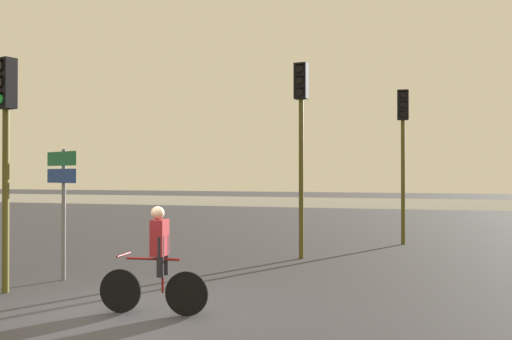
{
  "coord_description": "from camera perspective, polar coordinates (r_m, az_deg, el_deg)",
  "views": [
    {
      "loc": [
        4.42,
        -7.43,
        2.09
      ],
      "look_at": [
        0.5,
        5.0,
        2.2
      ],
      "focal_mm": 40.0,
      "sensor_mm": 36.0,
      "label": 1
    }
  ],
  "objects": [
    {
      "name": "traffic_light_center",
      "position": [
        14.29,
        4.53,
        4.65
      ],
      "size": [
        0.34,
        0.36,
        4.88
      ],
      "rotation": [
        0.0,
        0.0,
        3.04
      ],
      "color": "#4C4719",
      "rests_on": "ground"
    },
    {
      "name": "ground_plane",
      "position": [
        8.89,
        -13.28,
        -14.07
      ],
      "size": [
        120.0,
        120.0,
        0.0
      ],
      "primitive_type": "plane",
      "color": "#333338"
    },
    {
      "name": "water_strip",
      "position": [
        43.63,
        11.69,
        -3.21
      ],
      "size": [
        80.0,
        16.0,
        0.01
      ],
      "primitive_type": "cube",
      "color": "slate",
      "rests_on": "ground"
    },
    {
      "name": "cyclist",
      "position": [
        8.75,
        -9.85,
        -8.83
      ],
      "size": [
        1.7,
        0.46,
        1.62
      ],
      "rotation": [
        0.0,
        0.0,
        1.68
      ],
      "color": "black",
      "rests_on": "ground"
    },
    {
      "name": "traffic_light_far_right",
      "position": [
        17.69,
        14.48,
        3.18
      ],
      "size": [
        0.35,
        0.37,
        4.64
      ],
      "rotation": [
        0.0,
        0.0,
        3.28
      ],
      "color": "#4C4719",
      "rests_on": "ground"
    },
    {
      "name": "traffic_light_near_left",
      "position": [
        11.06,
        -23.75,
        3.79
      ],
      "size": [
        0.37,
        0.39,
        4.16
      ],
      "rotation": [
        0.0,
        0.0,
        2.9
      ],
      "color": "#4C4719",
      "rests_on": "ground"
    },
    {
      "name": "direction_sign_post",
      "position": [
        11.93,
        -18.79,
        -1.88
      ],
      "size": [
        1.0,
        0.51,
        2.6
      ],
      "rotation": [
        0.0,
        0.0,
        2.69
      ],
      "color": "slate",
      "rests_on": "ground"
    }
  ]
}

